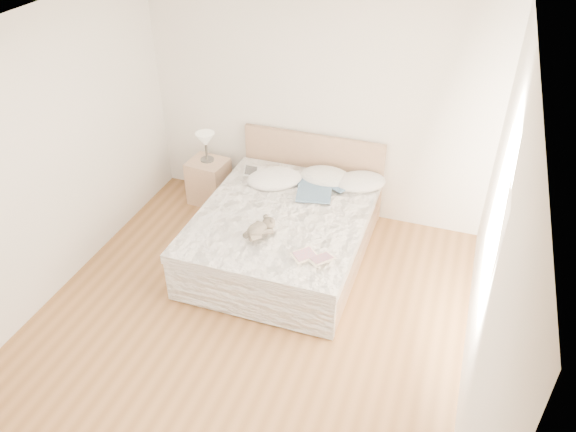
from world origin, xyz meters
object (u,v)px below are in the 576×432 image
object	(u,v)px
nightstand	(209,181)
bed	(285,231)
table_lamp	(206,141)
childrens_book	(313,257)
teddy_bear	(257,234)
photo_book	(258,173)

from	to	relation	value
nightstand	bed	bearing A→B (deg)	-29.88
table_lamp	bed	bearing A→B (deg)	-30.63
bed	childrens_book	distance (m)	0.95
table_lamp	childrens_book	world-z (taller)	table_lamp
nightstand	childrens_book	size ratio (longest dim) A/B	1.65
nightstand	table_lamp	bearing A→B (deg)	112.21
bed	teddy_bear	size ratio (longest dim) A/B	7.16
teddy_bear	table_lamp	bearing A→B (deg)	155.63
table_lamp	photo_book	distance (m)	0.80
bed	table_lamp	world-z (taller)	bed
nightstand	photo_book	distance (m)	0.83
photo_book	table_lamp	bearing A→B (deg)	148.17
nightstand	photo_book	size ratio (longest dim) A/B	1.55
table_lamp	childrens_book	bearing A→B (deg)	-39.34
teddy_bear	bed	bearing A→B (deg)	105.58
table_lamp	childrens_book	size ratio (longest dim) A/B	1.08
childrens_book	bed	bearing A→B (deg)	166.90
photo_book	bed	bearing A→B (deg)	-63.97
bed	photo_book	xyz separation A→B (m)	(-0.53, 0.56, 0.32)
nightstand	teddy_bear	size ratio (longest dim) A/B	1.87
bed	teddy_bear	distance (m)	0.68
bed	table_lamp	size ratio (longest dim) A/B	5.87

